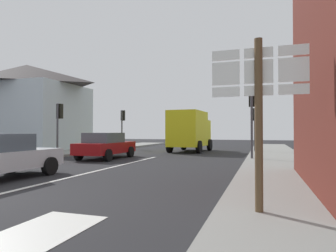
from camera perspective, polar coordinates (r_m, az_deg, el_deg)
name	(u,v)px	position (r m, az deg, el deg)	size (l,w,h in m)	color
ground_plane	(142,160)	(15.97, -5.04, -6.60)	(80.00, 80.00, 0.00)	#232326
sidewalk_right	(281,168)	(12.75, 21.04, -7.64)	(3.10, 44.00, 0.14)	gray
sidewalk_left	(11,159)	(18.25, -28.11, -5.57)	(3.10, 44.00, 0.14)	gray
lane_centre_stripe	(104,169)	(12.41, -12.33, -8.17)	(0.16, 12.00, 0.01)	silver
lane_turn_arrow	(36,234)	(5.13, -24.08, -18.49)	(1.20, 2.20, 0.01)	silver
clapboard_house_left	(27,107)	(27.25, -25.65, 3.34)	(9.23, 7.59, 7.10)	silver
sedan_far	(106,145)	(17.09, -11.97, -3.67)	(1.98, 4.20, 1.47)	maroon
delivery_truck	(190,130)	(22.59, 4.25, -0.78)	(2.68, 5.10, 3.05)	yellow
route_sign_post	(259,106)	(5.49, 17.11, 3.73)	(1.66, 0.14, 3.20)	brown
traffic_light_near_left	(59,118)	(19.14, -20.29, 1.54)	(0.30, 0.49, 3.23)	#47474C
traffic_light_far_right	(255,120)	(22.31, 16.43, 1.16)	(0.30, 0.49, 3.23)	#47474C
traffic_light_near_right	(252,108)	(16.24, 15.87, 3.35)	(0.30, 0.49, 3.76)	#47474C
traffic_light_far_left	(123,120)	(26.37, -8.76, 1.08)	(0.30, 0.49, 3.40)	#47474C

